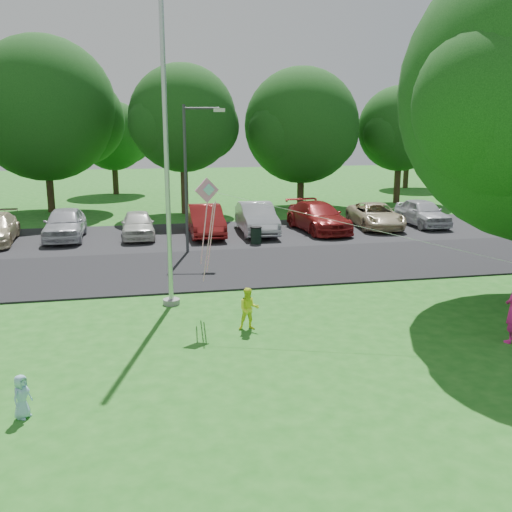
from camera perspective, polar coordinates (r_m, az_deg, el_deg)
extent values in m
plane|color=#206A1C|center=(13.37, 8.32, -10.29)|extent=(120.00, 120.00, 0.00)
cube|color=black|center=(21.60, 0.20, -1.00)|extent=(60.00, 6.00, 0.06)
cube|color=black|center=(27.85, -2.56, 2.17)|extent=(42.00, 7.00, 0.06)
cylinder|color=#B7BABF|center=(16.53, -9.03, 11.95)|extent=(0.14, 0.14, 10.00)
cylinder|color=gray|center=(17.32, -8.45, -4.53)|extent=(0.50, 0.50, 0.16)
cylinder|color=#3F3F44|center=(23.54, -7.04, 7.45)|extent=(0.12, 0.12, 6.04)
cylinder|color=#3F3F44|center=(23.38, -5.47, 14.50)|extent=(1.40, 0.34, 0.08)
cube|color=silver|center=(23.34, -3.68, 14.36)|extent=(0.49, 0.30, 0.14)
cylinder|color=black|center=(25.50, 0.00, 2.00)|extent=(0.48, 0.48, 0.78)
cylinder|color=black|center=(25.42, 0.00, 2.90)|extent=(0.52, 0.52, 0.04)
sphere|color=#0F390F|center=(16.10, 23.24, 13.81)|extent=(4.39, 4.39, 4.39)
cylinder|color=#332316|center=(37.30, -19.91, 6.60)|extent=(0.44, 0.44, 3.19)
sphere|color=#0F390F|center=(37.13, -20.47, 13.62)|extent=(8.50, 8.50, 8.50)
sphere|color=#0F390F|center=(37.75, -17.26, 12.86)|extent=(5.53, 5.53, 5.53)
sphere|color=#0F390F|center=(36.36, -23.37, 12.74)|extent=(5.10, 5.10, 5.10)
cylinder|color=#332316|center=(34.70, -7.17, 7.04)|extent=(0.44, 0.44, 3.43)
sphere|color=#0F390F|center=(34.52, -7.36, 13.50)|extent=(6.27, 6.27, 6.27)
sphere|color=#0F390F|center=(35.29, -5.08, 12.78)|extent=(4.07, 4.07, 4.07)
sphere|color=#0F390F|center=(33.66, -9.41, 12.92)|extent=(3.76, 3.76, 3.76)
cylinder|color=#332316|center=(37.36, 4.48, 6.93)|extent=(0.44, 0.44, 2.66)
sphere|color=#0F390F|center=(37.15, 4.59, 12.88)|extent=(7.27, 7.27, 7.27)
sphere|color=#0F390F|center=(38.33, 6.66, 12.02)|extent=(4.72, 4.72, 4.72)
sphere|color=#0F390F|center=(35.89, 2.71, 12.32)|extent=(4.36, 4.36, 4.36)
cylinder|color=#332316|center=(40.54, 13.95, 7.32)|extent=(0.44, 0.44, 3.02)
sphere|color=#0F390F|center=(40.37, 14.22, 12.26)|extent=(5.67, 5.67, 5.67)
sphere|color=#0F390F|center=(41.44, 15.47, 11.61)|extent=(3.68, 3.68, 3.68)
sphere|color=#0F390F|center=(39.25, 13.13, 11.89)|extent=(3.40, 3.40, 3.40)
cylinder|color=#332316|center=(45.71, -13.89, 7.67)|extent=(0.44, 0.44, 2.60)
sphere|color=#0F390F|center=(45.55, -14.11, 11.57)|extent=(5.20, 5.20, 5.20)
sphere|color=#0F390F|center=(46.05, -12.58, 11.18)|extent=(3.38, 3.38, 3.38)
sphere|color=#0F390F|center=(44.95, -15.47, 11.15)|extent=(3.12, 3.12, 3.12)
cylinder|color=#332316|center=(50.40, 14.77, 8.08)|extent=(0.44, 0.44, 2.60)
sphere|color=#0F390F|center=(50.25, 14.98, 11.62)|extent=(5.20, 5.20, 5.20)
sphere|color=#0F390F|center=(51.25, 15.89, 11.15)|extent=(3.38, 3.38, 3.38)
sphere|color=#0F390F|center=(49.22, 14.20, 11.34)|extent=(3.12, 3.12, 3.12)
imported|color=silver|center=(27.84, -18.57, 3.09)|extent=(1.73, 4.29, 1.46)
imported|color=silver|center=(27.36, -11.73, 3.12)|extent=(1.53, 3.71, 1.26)
imported|color=maroon|center=(27.44, -5.08, 3.57)|extent=(1.56, 4.40, 1.45)
imported|color=silver|center=(27.87, 0.06, 3.81)|extent=(1.72, 4.56, 1.49)
imported|color=maroon|center=(28.60, 6.24, 3.91)|extent=(2.49, 5.09, 1.42)
imported|color=#C6B793|center=(30.11, 11.86, 4.00)|extent=(2.44, 4.67, 1.25)
imported|color=silver|center=(31.28, 16.31, 4.20)|extent=(1.66, 4.08, 1.39)
imported|color=#E6FF28|center=(14.93, -0.72, -5.31)|extent=(0.58, 0.47, 1.13)
imported|color=#94C5E3|center=(11.53, -22.38, -12.87)|extent=(0.44, 0.49, 0.84)
cube|color=pink|center=(15.40, -4.93, 6.56)|extent=(0.67, 0.19, 0.67)
cube|color=#8CC6E5|center=(15.38, -4.73, 6.63)|extent=(0.32, 0.10, 0.32)
cylinder|color=white|center=(14.71, 9.84, 3.04)|extent=(7.10, 3.48, 1.57)
cylinder|color=pink|center=(15.56, -5.22, 2.31)|extent=(0.22, 0.28, 1.80)
cylinder|color=pink|center=(15.66, -4.50, 1.86)|extent=(0.25, 0.47, 2.05)
cylinder|color=pink|center=(15.55, -4.79, 1.24)|extent=(0.27, 0.69, 2.29)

